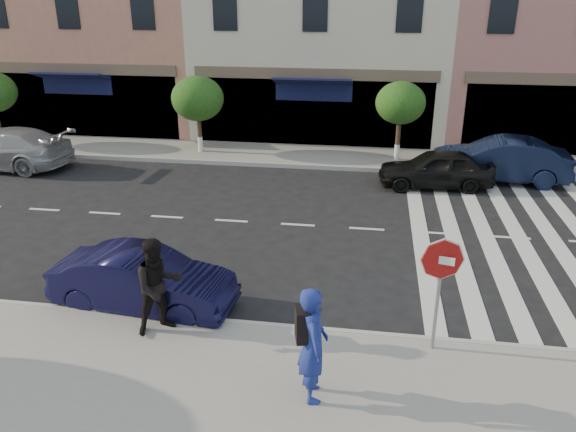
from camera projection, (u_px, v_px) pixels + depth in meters
The scene contains 13 objects.
ground at pixel (274, 293), 12.74m from camera, with size 120.00×120.00×0.00m, color black.
sidewalk_near at pixel (235, 402), 9.28m from camera, with size 60.00×4.50×0.15m, color gray.
sidewalk_far at pixel (321, 156), 22.78m from camera, with size 60.00×3.00×0.15m, color gray.
building_centre at pixel (325, 9), 26.30m from camera, with size 11.00×9.00×11.00m, color beige.
street_tree_wb at pixel (198, 99), 22.46m from camera, with size 2.10×2.10×3.06m.
street_tree_c at pixel (400, 103), 21.32m from camera, with size 1.90×1.90×3.04m.
stop_sign at pixel (441, 270), 9.91m from camera, with size 0.79×0.22×2.27m.
photographer at pixel (313, 344), 8.95m from camera, with size 0.73×0.48×2.01m, color navy.
walker at pixel (158, 286), 10.75m from camera, with size 0.95×0.74×1.95m, color black.
car_near_mid at pixel (144, 280), 11.95m from camera, with size 1.37×3.93×1.30m, color black.
car_far_left at pixel (4, 148), 21.35m from camera, with size 2.12×5.23×1.52m, color #96969B.
car_far_mid at pixel (436, 169), 19.29m from camera, with size 1.56×3.88×1.32m, color black.
car_far_right at pixel (499, 160), 19.87m from camera, with size 1.65×4.74×1.56m, color black.
Camera 1 is at (2.00, -10.96, 6.43)m, focal length 35.00 mm.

